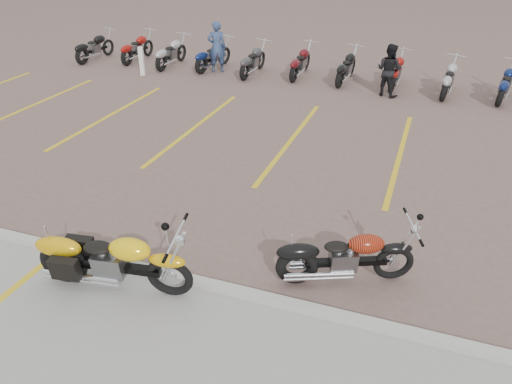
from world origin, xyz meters
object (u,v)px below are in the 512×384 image
flame_cruiser (342,258)px  bollard (142,61)px  person_b (389,70)px  person_a (217,47)px  yellow_cruiser (112,261)px

flame_cruiser → bollard: bollard is taller
person_b → person_a: bearing=16.1°
yellow_cruiser → bollard: 11.95m
yellow_cruiser → person_a: size_ratio=1.34×
bollard → yellow_cruiser: bearing=-60.6°
person_b → bollard: person_b is taller
person_b → bollard: (-8.52, -0.60, -0.31)m
person_a → bollard: person_a is taller
person_b → bollard: size_ratio=1.62×
person_a → bollard: size_ratio=1.80×
flame_cruiser → person_b: (-0.53, 9.68, 0.38)m
person_b → yellow_cruiser: bearing=99.3°
person_b → bollard: 8.55m
person_a → person_b: 6.22m
yellow_cruiser → flame_cruiser: (3.18, 1.33, -0.06)m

